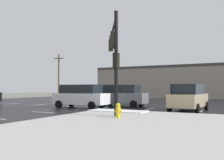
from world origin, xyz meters
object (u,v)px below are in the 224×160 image
(suv_white, at_px, (81,96))
(fire_hydrant, at_px, (118,110))
(traffic_signal_mast, at_px, (114,49))
(sedan_green, at_px, (124,95))
(suv_grey, at_px, (121,95))
(suv_tan, at_px, (189,97))
(utility_pole_distant, at_px, (59,75))

(suv_white, bearing_deg, fire_hydrant, 134.94)
(traffic_signal_mast, height_order, sedan_green, traffic_signal_mast)
(suv_grey, xyz_separation_m, suv_tan, (6.39, -1.47, 0.00))
(fire_hydrant, distance_m, suv_grey, 9.52)
(suv_tan, bearing_deg, suv_grey, 81.61)
(traffic_signal_mast, relative_size, sedan_green, 1.31)
(traffic_signal_mast, height_order, utility_pole_distant, utility_pole_distant)
(traffic_signal_mast, xyz_separation_m, utility_pole_distant, (-22.17, 21.66, -0.13))
(suv_tan, bearing_deg, suv_white, 103.39)
(suv_grey, bearing_deg, suv_white, 47.46)
(sedan_green, bearing_deg, fire_hydrant, 118.03)
(sedan_green, bearing_deg, traffic_signal_mast, 116.48)
(traffic_signal_mast, distance_m, suv_grey, 7.51)
(fire_hydrant, height_order, sedan_green, sedan_green)
(suv_grey, distance_m, utility_pole_distant, 25.23)
(suv_tan, xyz_separation_m, utility_pole_distant, (-26.16, 16.82, 3.17))
(traffic_signal_mast, xyz_separation_m, fire_hydrant, (1.44, -2.38, -3.85))
(utility_pole_distant, bearing_deg, suv_white, -46.56)
(traffic_signal_mast, xyz_separation_m, sedan_green, (-5.34, 13.63, -3.53))
(suv_grey, bearing_deg, fire_hydrant, 112.97)
(sedan_green, relative_size, suv_tan, 0.94)
(utility_pole_distant, bearing_deg, suv_grey, -37.81)
(traffic_signal_mast, distance_m, suv_white, 6.87)
(suv_grey, height_order, utility_pole_distant, utility_pole_distant)
(suv_white, xyz_separation_m, utility_pole_distant, (-17.23, 18.20, 3.17))
(sedan_green, distance_m, suv_white, 10.18)
(suv_grey, bearing_deg, suv_tan, 166.18)
(suv_tan, bearing_deg, sedan_green, 51.32)
(fire_hydrant, height_order, utility_pole_distant, utility_pole_distant)
(fire_hydrant, relative_size, suv_white, 0.16)
(sedan_green, relative_size, utility_pole_distant, 0.57)
(sedan_green, bearing_deg, utility_pole_distant, -20.41)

